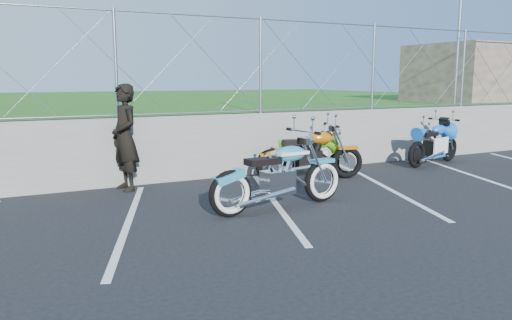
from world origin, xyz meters
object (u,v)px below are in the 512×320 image
sportbike_green (312,158)px  person_standing (125,137)px  sportbike_blue (434,145)px  naked_orange (311,156)px  cruiser_turquoise (281,178)px

sportbike_green → person_standing: size_ratio=0.89×
sportbike_blue → person_standing: 7.21m
naked_orange → sportbike_green: bearing=69.3°
cruiser_turquoise → naked_orange: (1.68, 1.73, -0.01)m
cruiser_turquoise → sportbike_green: 2.69m
cruiser_turquoise → sportbike_blue: cruiser_turquoise is taller
sportbike_blue → sportbike_green: bearing=166.2°
cruiser_turquoise → naked_orange: 2.41m
cruiser_turquoise → sportbike_green: cruiser_turquoise is taller
naked_orange → sportbike_green: 0.29m
person_standing → sportbike_blue: bearing=75.5°
sportbike_green → sportbike_blue: sportbike_blue is taller
sportbike_blue → person_standing: size_ratio=1.05×
sportbike_green → person_standing: 3.80m
naked_orange → sportbike_blue: bearing=19.4°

